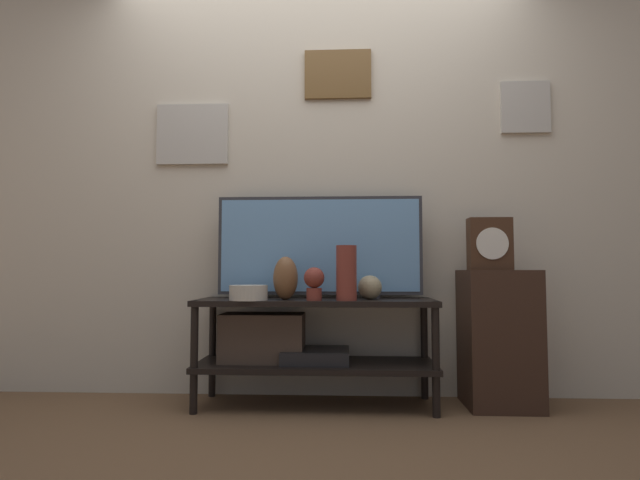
{
  "coord_description": "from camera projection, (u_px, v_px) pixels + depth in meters",
  "views": [
    {
      "loc": [
        0.16,
        -2.47,
        0.73
      ],
      "look_at": [
        0.02,
        0.25,
        0.89
      ],
      "focal_mm": 28.0,
      "sensor_mm": 36.0,
      "label": 1
    }
  ],
  "objects": [
    {
      "name": "ground_plane",
      "position": [
        313.0,
        420.0,
        2.43
      ],
      "size": [
        12.0,
        12.0,
        0.0
      ],
      "primitive_type": "plane",
      "color": "brown"
    },
    {
      "name": "wall_back",
      "position": [
        318.0,
        167.0,
        3.02
      ],
      "size": [
        6.4,
        0.08,
        2.7
      ],
      "color": "beige",
      "rests_on": "ground_plane"
    },
    {
      "name": "media_console",
      "position": [
        295.0,
        338.0,
        2.7
      ],
      "size": [
        1.28,
        0.42,
        0.57
      ],
      "color": "black",
      "rests_on": "ground_plane"
    },
    {
      "name": "television",
      "position": [
        320.0,
        246.0,
        2.82
      ],
      "size": [
        1.15,
        0.05,
        0.57
      ],
      "color": "#333338",
      "rests_on": "media_console"
    },
    {
      "name": "vase_round_glass",
      "position": [
        370.0,
        287.0,
        2.67
      ],
      "size": [
        0.13,
        0.13,
        0.13
      ],
      "color": "tan",
      "rests_on": "media_console"
    },
    {
      "name": "vase_urn_stoneware",
      "position": [
        286.0,
        278.0,
        2.65
      ],
      "size": [
        0.13,
        0.13,
        0.23
      ],
      "color": "brown",
      "rests_on": "media_console"
    },
    {
      "name": "vase_tall_ceramic",
      "position": [
        346.0,
        273.0,
        2.58
      ],
      "size": [
        0.11,
        0.11,
        0.28
      ],
      "color": "brown",
      "rests_on": "media_console"
    },
    {
      "name": "vase_wide_bowl",
      "position": [
        249.0,
        293.0,
        2.61
      ],
      "size": [
        0.2,
        0.2,
        0.08
      ],
      "color": "beige",
      "rests_on": "media_console"
    },
    {
      "name": "decorative_bust",
      "position": [
        315.0,
        282.0,
        2.58
      ],
      "size": [
        0.11,
        0.11,
        0.17
      ],
      "color": "brown",
      "rests_on": "media_console"
    },
    {
      "name": "side_table",
      "position": [
        499.0,
        338.0,
        2.68
      ],
      "size": [
        0.37,
        0.35,
        0.73
      ],
      "color": "#382319",
      "rests_on": "ground_plane"
    },
    {
      "name": "mantel_clock",
      "position": [
        490.0,
        244.0,
        2.71
      ],
      "size": [
        0.23,
        0.11,
        0.28
      ],
      "color": "#422819",
      "rests_on": "side_table"
    }
  ]
}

